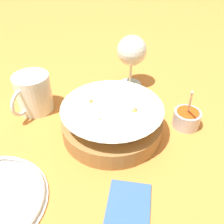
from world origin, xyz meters
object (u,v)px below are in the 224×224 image
at_px(food_basket, 112,121).
at_px(beer_mug, 34,94).
at_px(sauce_cup, 187,118).
at_px(wine_glass, 132,52).

bearing_deg(food_basket, beer_mug, -92.10).
height_order(food_basket, sauce_cup, sauce_cup).
height_order(food_basket, beer_mug, beer_mug).
relative_size(food_basket, beer_mug, 1.79).
bearing_deg(wine_glass, sauce_cup, 55.32).
bearing_deg(food_basket, wine_glass, -171.58).
bearing_deg(wine_glass, food_basket, 8.42).
distance_m(sauce_cup, wine_glass, 0.25).
bearing_deg(beer_mug, food_basket, 87.90).
height_order(food_basket, wine_glass, wine_glass).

